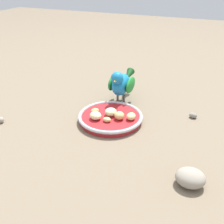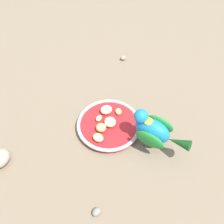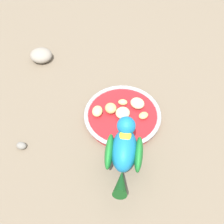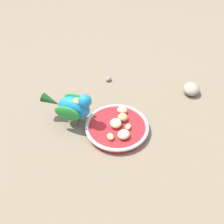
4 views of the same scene
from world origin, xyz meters
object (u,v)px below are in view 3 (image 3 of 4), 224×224
Objects in this scene: apple_piece_1 at (111,108)px; apple_piece_3 at (137,103)px; pebble_0 at (21,146)px; feeding_bowl at (123,116)px; rock_large at (41,55)px; apple_piece_2 at (97,111)px; apple_piece_4 at (123,102)px; apple_piece_0 at (123,113)px; apple_piece_5 at (143,115)px; parrot at (124,150)px.

apple_piece_1 is 0.84× the size of apple_piece_3.
apple_piece_3 reaches higher than pebble_0.
feeding_bowl is 8.09× the size of pebble_0.
pebble_0 is at bearing -83.22° from rock_large.
apple_piece_2 reaches higher than pebble_0.
apple_piece_2 is 1.38× the size of apple_piece_4.
apple_piece_1 reaches higher than apple_piece_4.
feeding_bowl is 5.45× the size of apple_piece_0.
apple_piece_4 and apple_piece_5 have the same top height.
apple_piece_5 is (0.06, -0.00, 0.01)m from feeding_bowl.
apple_piece_0 is 0.05m from apple_piece_3.
apple_piece_0 reaches higher than apple_piece_4.
rock_large is (-0.25, 0.19, -0.01)m from apple_piece_1.
apple_piece_1 is 0.31m from rock_large.
rock_large is (-0.34, 0.20, -0.01)m from apple_piece_5.
apple_piece_4 is 0.95× the size of apple_piece_5.
apple_piece_0 reaches higher than apple_piece_3.
feeding_bowl is at bearing -11.87° from apple_piece_1.
apple_piece_1 is 0.17× the size of parrot.
parrot is at bearing -82.87° from apple_piece_4.
pebble_0 is at bearing -150.05° from apple_piece_3.
feeding_bowl is at bearing 98.07° from apple_piece_0.
apple_piece_1 is at bearing -158.19° from apple_piece_3.
parrot reaches higher than rock_large.
apple_piece_1 reaches higher than feeding_bowl.
apple_piece_3 is at bearing 21.58° from apple_piece_2.
apple_piece_5 is 0.15m from parrot.
apple_piece_4 is at bearing 96.27° from apple_piece_0.
feeding_bowl is at bearing -136.16° from apple_piece_3.
apple_piece_2 is 0.17m from parrot.
apple_piece_0 is 0.04m from apple_piece_4.
apple_piece_0 is 0.20× the size of parrot.
pebble_0 is at bearing -145.69° from apple_piece_2.
apple_piece_0 is 1.17× the size of apple_piece_1.
feeding_bowl is 6.34× the size of apple_piece_1.
apple_piece_5 is at bearing -30.44° from rock_large.
rock_large is (-0.28, 0.20, 0.01)m from feeding_bowl.
rock_large is at bearing 142.62° from apple_piece_1.
apple_piece_1 is at bearing 174.59° from apple_piece_5.
feeding_bowl reaches higher than pebble_0.
apple_piece_0 is at bearing 26.53° from pebble_0.
parrot is (0.09, -0.14, 0.05)m from apple_piece_2.
apple_piece_1 is at bearing -134.75° from apple_piece_4.
apple_piece_5 is at bearing -61.52° from apple_piece_3.
apple_piece_1 is at bearing 17.39° from parrot.
apple_piece_5 is 0.39× the size of rock_large.
feeding_bowl is at bearing -34.95° from rock_large.
apple_piece_3 is 0.32m from pebble_0.
feeding_bowl is 5.95× the size of apple_piece_2.
apple_piece_3 is 0.18m from parrot.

